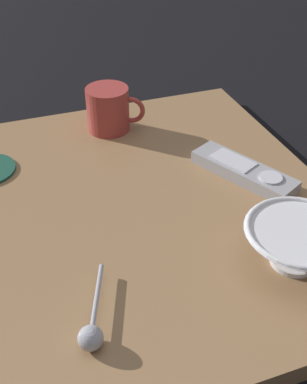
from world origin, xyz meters
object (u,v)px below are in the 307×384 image
Objects in this scene: tv_remote_near at (244,171)px; teaspoon at (91,332)px; coffee_mug at (109,109)px; cereal_bowl at (297,243)px.

teaspoon is at bearing -53.73° from tv_remote_near.
coffee_mug is 0.29m from tv_remote_near.
cereal_bowl is 1.36× the size of coffee_mug.
teaspoon is (0.03, -0.29, -0.02)m from cereal_bowl.
coffee_mug is (-0.44, -0.14, 0.01)m from cereal_bowl.
coffee_mug reaches higher than teaspoon.
tv_remote_near is (-0.23, 0.32, -0.00)m from teaspoon.
teaspoon reaches higher than tv_remote_near.
cereal_bowl reaches higher than tv_remote_near.
tv_remote_near is (-0.20, 0.03, -0.02)m from cereal_bowl.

